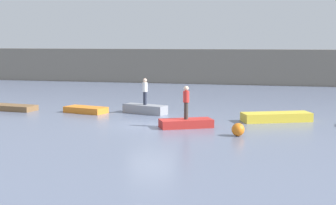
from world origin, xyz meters
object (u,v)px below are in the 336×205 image
at_px(person_red_shirt, 186,100).
at_px(rowboat_orange, 86,110).
at_px(rowboat_red, 186,123).
at_px(rowboat_grey, 145,109).
at_px(rowboat_yellow, 276,117).
at_px(mooring_buoy, 238,130).
at_px(rowboat_brown, 9,107).
at_px(person_white_shirt, 145,90).

bearing_deg(person_red_shirt, rowboat_orange, 152.93).
bearing_deg(rowboat_red, person_red_shirt, 0.00).
xyz_separation_m(rowboat_grey, rowboat_yellow, (8.02, -1.16, -0.02)).
height_order(rowboat_red, mooring_buoy, mooring_buoy).
bearing_deg(rowboat_red, rowboat_brown, 137.15).
bearing_deg(person_red_shirt, rowboat_yellow, 34.61).
height_order(rowboat_orange, mooring_buoy, mooring_buoy).
bearing_deg(rowboat_orange, person_white_shirt, 22.92).
bearing_deg(person_red_shirt, person_white_shirt, 129.27).
bearing_deg(person_white_shirt, rowboat_orange, -170.80).
relative_size(person_red_shirt, mooring_buoy, 2.81).
xyz_separation_m(rowboat_yellow, person_red_shirt, (-4.52, -3.12, 1.17)).
xyz_separation_m(person_white_shirt, mooring_buoy, (6.37, -5.98, -1.16)).
bearing_deg(person_white_shirt, rowboat_brown, -175.63).
distance_m(rowboat_orange, person_red_shirt, 8.17).
height_order(rowboat_orange, person_white_shirt, person_white_shirt).
height_order(person_red_shirt, mooring_buoy, person_red_shirt).
relative_size(rowboat_grey, rowboat_red, 1.03).
relative_size(person_white_shirt, mooring_buoy, 2.66).
xyz_separation_m(rowboat_brown, rowboat_grey, (9.01, 0.69, 0.10)).
xyz_separation_m(rowboat_yellow, mooring_buoy, (-1.65, -4.83, 0.06)).
bearing_deg(rowboat_orange, rowboat_grey, 22.92).
bearing_deg(rowboat_red, mooring_buoy, -57.62).
relative_size(rowboat_orange, rowboat_yellow, 0.69).
xyz_separation_m(person_white_shirt, person_red_shirt, (3.50, -4.28, -0.05)).
bearing_deg(person_red_shirt, rowboat_grey, 129.27).
relative_size(person_white_shirt, person_red_shirt, 0.94).
bearing_deg(rowboat_red, rowboat_yellow, 7.76).
bearing_deg(rowboat_yellow, mooring_buoy, -132.39).
distance_m(rowboat_orange, mooring_buoy, 11.42).
xyz_separation_m(rowboat_orange, person_white_shirt, (3.70, 0.60, 1.28)).
xyz_separation_m(rowboat_orange, rowboat_yellow, (11.71, -0.56, 0.06)).
height_order(person_white_shirt, person_red_shirt, person_white_shirt).
relative_size(rowboat_brown, rowboat_yellow, 0.93).
bearing_deg(mooring_buoy, person_red_shirt, 149.22).
relative_size(rowboat_brown, mooring_buoy, 5.79).
relative_size(rowboat_brown, person_white_shirt, 2.18).
relative_size(rowboat_brown, person_red_shirt, 2.06).
height_order(rowboat_yellow, mooring_buoy, mooring_buoy).
bearing_deg(mooring_buoy, rowboat_orange, 151.85).
height_order(rowboat_orange, rowboat_yellow, rowboat_yellow).
bearing_deg(rowboat_grey, rowboat_red, -33.38).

